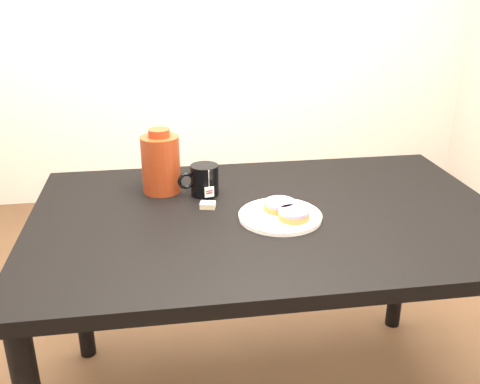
# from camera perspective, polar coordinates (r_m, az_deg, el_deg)

# --- Properties ---
(table) EXTENTS (1.40, 0.90, 0.75)m
(table) POSITION_cam_1_polar(r_m,az_deg,el_deg) (1.62, 3.04, -4.87)
(table) COLOR black
(table) RESTS_ON ground_plane
(plate) EXTENTS (0.24, 0.24, 0.02)m
(plate) POSITION_cam_1_polar(r_m,az_deg,el_deg) (1.55, 4.30, -2.52)
(plate) COLOR white
(plate) RESTS_ON table
(bagel_back) EXTENTS (0.10, 0.10, 0.03)m
(bagel_back) POSITION_cam_1_polar(r_m,az_deg,el_deg) (1.57, 4.26, -1.43)
(bagel_back) COLOR brown
(bagel_back) RESTS_ON plate
(bagel_front) EXTENTS (0.11, 0.11, 0.03)m
(bagel_front) POSITION_cam_1_polar(r_m,az_deg,el_deg) (1.52, 5.74, -2.40)
(bagel_front) COLOR brown
(bagel_front) RESTS_ON plate
(mug) EXTENTS (0.14, 0.10, 0.10)m
(mug) POSITION_cam_1_polar(r_m,az_deg,el_deg) (1.70, -3.87, 1.30)
(mug) COLOR black
(mug) RESTS_ON table
(teabag_pouch) EXTENTS (0.05, 0.04, 0.02)m
(teabag_pouch) POSITION_cam_1_polar(r_m,az_deg,el_deg) (1.62, -3.46, -1.41)
(teabag_pouch) COLOR #C6B793
(teabag_pouch) RESTS_ON table
(bagel_package) EXTENTS (0.16, 0.16, 0.21)m
(bagel_package) POSITION_cam_1_polar(r_m,az_deg,el_deg) (1.73, -8.45, 3.06)
(bagel_package) COLOR #5C1A0C
(bagel_package) RESTS_ON table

